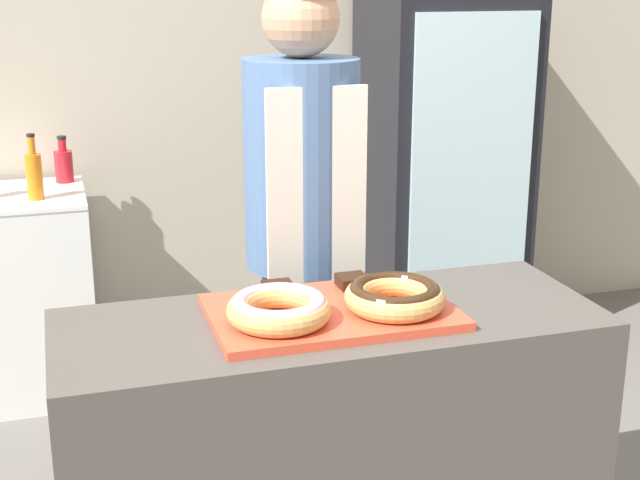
# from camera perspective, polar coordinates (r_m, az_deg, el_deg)

# --- Properties ---
(wall_back) EXTENTS (8.00, 0.06, 2.70)m
(wall_back) POSITION_cam_1_polar(r_m,az_deg,el_deg) (4.27, -8.14, 10.84)
(wall_back) COLOR #BCB29E
(wall_back) RESTS_ON ground_plane
(display_counter) EXTENTS (1.43, 0.55, 0.91)m
(display_counter) POSITION_cam_1_polar(r_m,az_deg,el_deg) (2.53, 0.68, -14.57)
(display_counter) COLOR #4C4742
(display_counter) RESTS_ON ground_plane
(serving_tray) EXTENTS (0.63, 0.41, 0.02)m
(serving_tray) POSITION_cam_1_polar(r_m,az_deg,el_deg) (2.33, 0.72, -4.64)
(serving_tray) COLOR #D84C33
(serving_tray) RESTS_ON display_counter
(donut_light_glaze) EXTENTS (0.26, 0.26, 0.07)m
(donut_light_glaze) POSITION_cam_1_polar(r_m,az_deg,el_deg) (2.22, -2.65, -4.36)
(donut_light_glaze) COLOR tan
(donut_light_glaze) RESTS_ON serving_tray
(donut_chocolate_glaze) EXTENTS (0.26, 0.26, 0.07)m
(donut_chocolate_glaze) POSITION_cam_1_polar(r_m,az_deg,el_deg) (2.31, 4.80, -3.55)
(donut_chocolate_glaze) COLOR tan
(donut_chocolate_glaze) RESTS_ON serving_tray
(brownie_back_left) EXTENTS (0.08, 0.08, 0.03)m
(brownie_back_left) POSITION_cam_1_polar(r_m,az_deg,el_deg) (2.42, -2.68, -3.13)
(brownie_back_left) COLOR black
(brownie_back_left) RESTS_ON serving_tray
(brownie_back_right) EXTENTS (0.08, 0.08, 0.03)m
(brownie_back_right) POSITION_cam_1_polar(r_m,az_deg,el_deg) (2.47, 2.07, -2.64)
(brownie_back_right) COLOR black
(brownie_back_right) RESTS_ON serving_tray
(baker_person) EXTENTS (0.36, 0.36, 1.80)m
(baker_person) POSITION_cam_1_polar(r_m,az_deg,el_deg) (2.85, -1.13, 0.25)
(baker_person) COLOR #4C4C51
(baker_person) RESTS_ON ground_plane
(beverage_fridge) EXTENTS (0.70, 0.63, 1.76)m
(beverage_fridge) POSITION_cam_1_polar(r_m,az_deg,el_deg) (4.31, 7.82, 4.59)
(beverage_fridge) COLOR black
(beverage_fridge) RESTS_ON ground_plane
(bottle_red) EXTENTS (0.08, 0.08, 0.21)m
(bottle_red) POSITION_cam_1_polar(r_m,az_deg,el_deg) (4.09, -16.08, 4.67)
(bottle_red) COLOR red
(bottle_red) RESTS_ON chest_freezer
(bottle_orange) EXTENTS (0.07, 0.07, 0.27)m
(bottle_orange) POSITION_cam_1_polar(r_m,az_deg,el_deg) (3.80, -17.83, 4.03)
(bottle_orange) COLOR orange
(bottle_orange) RESTS_ON chest_freezer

